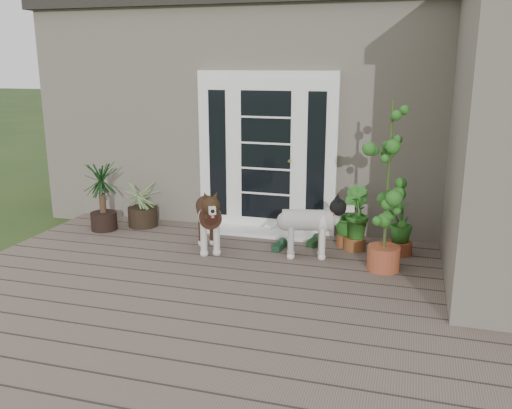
# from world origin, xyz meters

# --- Properties ---
(deck) EXTENTS (6.20, 4.60, 0.12)m
(deck) POSITION_xyz_m (0.00, 0.40, 0.06)
(deck) COLOR #6B5B4C
(deck) RESTS_ON ground
(house_main) EXTENTS (7.40, 4.00, 3.10)m
(house_main) POSITION_xyz_m (0.00, 4.65, 1.55)
(house_main) COLOR #665E54
(house_main) RESTS_ON ground
(roof_main) EXTENTS (7.60, 4.20, 0.20)m
(roof_main) POSITION_xyz_m (0.00, 4.65, 3.20)
(roof_main) COLOR #2D2826
(roof_main) RESTS_ON house_main
(door_unit) EXTENTS (1.90, 0.14, 2.15)m
(door_unit) POSITION_xyz_m (-0.20, 2.60, 1.19)
(door_unit) COLOR white
(door_unit) RESTS_ON deck
(door_step) EXTENTS (1.60, 0.40, 0.05)m
(door_step) POSITION_xyz_m (-0.20, 2.40, 0.14)
(door_step) COLOR white
(door_step) RESTS_ON deck
(brindle_dog) EXTENTS (0.71, 0.93, 0.71)m
(brindle_dog) POSITION_xyz_m (-0.66, 1.58, 0.48)
(brindle_dog) COLOR #3E2216
(brindle_dog) RESTS_ON deck
(white_dog) EXTENTS (0.85, 0.51, 0.67)m
(white_dog) POSITION_xyz_m (0.55, 1.67, 0.45)
(white_dog) COLOR silver
(white_dog) RESTS_ON deck
(spider_plant) EXTENTS (0.89, 0.89, 0.73)m
(spider_plant) POSITION_xyz_m (-1.93, 2.29, 0.49)
(spider_plant) COLOR #9CB871
(spider_plant) RESTS_ON deck
(yucca) EXTENTS (0.82, 0.82, 0.98)m
(yucca) POSITION_xyz_m (-2.36, 1.97, 0.61)
(yucca) COLOR black
(yucca) RESTS_ON deck
(herb_a) EXTENTS (0.65, 0.65, 0.59)m
(herb_a) POSITION_xyz_m (0.95, 2.21, 0.41)
(herb_a) COLOR #295F1B
(herb_a) RESTS_ON deck
(herb_b) EXTENTS (0.55, 0.55, 0.58)m
(herb_b) POSITION_xyz_m (1.07, 2.10, 0.41)
(herb_b) COLOR #1A5C1F
(herb_b) RESTS_ON deck
(herb_c) EXTENTS (0.37, 0.37, 0.52)m
(herb_c) POSITION_xyz_m (1.61, 2.08, 0.38)
(herb_c) COLOR #224F16
(herb_c) RESTS_ON deck
(sapling) EXTENTS (0.73, 0.73, 1.93)m
(sapling) POSITION_xyz_m (1.45, 1.51, 1.09)
(sapling) COLOR #25631C
(sapling) RESTS_ON deck
(clog_left) EXTENTS (0.19, 0.33, 0.09)m
(clog_left) POSITION_xyz_m (0.17, 1.87, 0.17)
(clog_left) COLOR #15341E
(clog_left) RESTS_ON deck
(clog_right) EXTENTS (0.22, 0.36, 0.10)m
(clog_right) POSITION_xyz_m (0.57, 2.14, 0.17)
(clog_right) COLOR #143316
(clog_right) RESTS_ON deck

